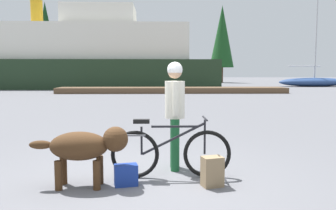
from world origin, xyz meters
name	(u,v)px	position (x,y,z in m)	size (l,w,h in m)	color
ground_plane	(146,180)	(0.00, 0.00, 0.00)	(160.00, 160.00, 0.00)	slate
bicycle	(170,152)	(0.36, 0.08, 0.39)	(1.80, 0.44, 0.91)	black
person_cyclist	(175,105)	(0.45, 0.55, 1.06)	(0.32, 0.53, 1.75)	#19592D
dog	(86,147)	(-0.82, -0.29, 0.57)	(1.36, 0.46, 0.84)	#472D19
backpack	(212,172)	(0.93, -0.32, 0.21)	(0.28, 0.20, 0.42)	#8C7251
handbag_pannier	(126,175)	(-0.27, -0.26, 0.15)	(0.32, 0.18, 0.30)	navy
dock_pier	(172,90)	(1.21, 20.26, 0.20)	(16.47, 2.22, 0.40)	brown
ferry_boat	(74,58)	(-7.80, 28.66, 2.83)	(27.09, 8.57, 8.18)	#1E331E
sailboat_moored	(314,82)	(16.19, 30.07, 0.51)	(7.31, 2.05, 9.10)	navy
pine_tree_far_left	(46,35)	(-15.32, 44.22, 6.58)	(3.38, 3.38, 11.06)	#4C331E
pine_tree_center	(130,37)	(-3.38, 40.56, 5.91)	(3.92, 3.92, 9.38)	#4C331E
pine_tree_far_right	(222,37)	(8.81, 41.93, 6.16)	(3.24, 3.24, 10.29)	#4C331E
pine_tree_mid_back	(99,35)	(-8.41, 46.91, 6.78)	(3.39, 3.39, 11.25)	#4C331E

